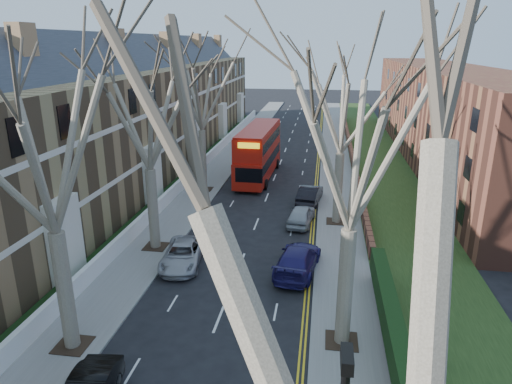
% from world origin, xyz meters
% --- Properties ---
extents(pavement_left, '(3.00, 102.00, 0.12)m').
position_xyz_m(pavement_left, '(-6.00, 39.00, 0.06)').
color(pavement_left, slate).
rests_on(pavement_left, ground).
extents(pavement_right, '(3.00, 102.00, 0.12)m').
position_xyz_m(pavement_right, '(6.00, 39.00, 0.06)').
color(pavement_right, slate).
rests_on(pavement_right, ground).
extents(terrace_left, '(9.70, 78.00, 13.60)m').
position_xyz_m(terrace_left, '(-13.65, 31.00, 5.53)').
color(terrace_left, olive).
rests_on(terrace_left, ground).
extents(flats_right, '(13.97, 54.00, 10.00)m').
position_xyz_m(flats_right, '(17.46, 43.00, 4.98)').
color(flats_right, brown).
rests_on(flats_right, ground).
extents(front_wall_left, '(0.30, 78.00, 1.00)m').
position_xyz_m(front_wall_left, '(-7.65, 31.00, 0.62)').
color(front_wall_left, white).
rests_on(front_wall_left, ground).
extents(grass_verge_right, '(6.00, 102.00, 0.06)m').
position_xyz_m(grass_verge_right, '(10.50, 39.00, 0.15)').
color(grass_verge_right, '#1E3513').
rests_on(grass_verge_right, ground).
extents(tree_left_mid, '(10.50, 10.50, 14.71)m').
position_xyz_m(tree_left_mid, '(-5.70, 6.00, 9.56)').
color(tree_left_mid, brown).
rests_on(tree_left_mid, ground).
extents(tree_left_far, '(10.15, 10.15, 14.22)m').
position_xyz_m(tree_left_far, '(-5.70, 16.00, 9.24)').
color(tree_left_far, brown).
rests_on(tree_left_far, ground).
extents(tree_left_dist, '(10.50, 10.50, 14.71)m').
position_xyz_m(tree_left_dist, '(-5.70, 28.00, 9.56)').
color(tree_left_dist, brown).
rests_on(tree_left_dist, ground).
extents(tree_right_mid, '(10.50, 10.50, 14.71)m').
position_xyz_m(tree_right_mid, '(5.70, 8.00, 9.56)').
color(tree_right_mid, brown).
rests_on(tree_right_mid, ground).
extents(tree_right_far, '(10.15, 10.15, 14.22)m').
position_xyz_m(tree_right_far, '(5.70, 22.00, 9.24)').
color(tree_right_far, brown).
rests_on(tree_right_far, ground).
extents(double_decker_bus, '(3.21, 11.55, 4.78)m').
position_xyz_m(double_decker_bus, '(-1.56, 32.88, 2.35)').
color(double_decker_bus, '#A3150B').
rests_on(double_decker_bus, ground).
extents(car_left_far, '(2.66, 4.88, 1.30)m').
position_xyz_m(car_left_far, '(-3.33, 14.14, 0.65)').
color(car_left_far, '#A1A1A6').
rests_on(car_left_far, ground).
extents(car_right_near, '(2.77, 5.39, 1.50)m').
position_xyz_m(car_right_near, '(3.38, 14.27, 0.75)').
color(car_right_near, navy).
rests_on(car_right_near, ground).
extents(car_right_mid, '(2.14, 4.23, 1.38)m').
position_xyz_m(car_right_mid, '(3.18, 21.50, 0.69)').
color(car_right_mid, '#9A9EA2').
rests_on(car_right_mid, ground).
extents(car_right_far, '(2.14, 4.59, 1.46)m').
position_xyz_m(car_right_far, '(3.63, 26.17, 0.73)').
color(car_right_far, black).
rests_on(car_right_far, ground).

